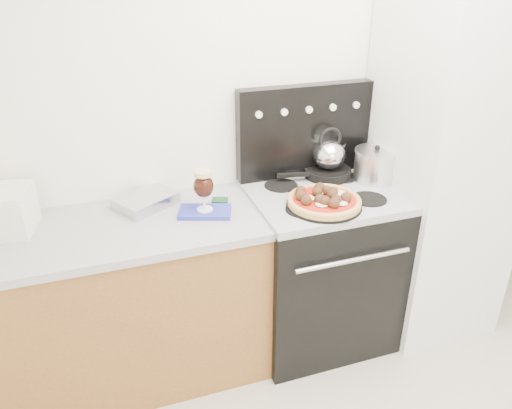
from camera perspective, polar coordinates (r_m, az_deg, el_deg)
name	(u,v)px	position (r m, az deg, el deg)	size (l,w,h in m)	color
room_shell	(423,213)	(1.77, 18.54, -0.89)	(3.52, 3.01, 2.52)	#B8B3A6
base_cabinet	(118,308)	(2.66, -15.53, -11.38)	(1.45, 0.60, 0.86)	brown
countertop	(106,231)	(2.42, -16.82, -2.93)	(1.48, 0.63, 0.04)	#ABABAF
stove_body	(319,269)	(2.86, 7.16, -7.36)	(0.76, 0.65, 0.88)	black
cooktop	(323,196)	(2.63, 7.72, 0.98)	(0.76, 0.65, 0.04)	#ADADB2
backguard	(304,131)	(2.76, 5.54, 8.39)	(0.76, 0.08, 0.50)	black
fridge	(440,172)	(2.96, 20.30, 3.51)	(0.64, 0.68, 1.90)	silver
foil_sheet	(146,201)	(2.55, -12.49, 0.42)	(0.28, 0.21, 0.06)	white
oven_mitt	(205,212)	(2.44, -5.86, -0.84)	(0.25, 0.14, 0.02)	#2C38AC
beer_glass	(204,190)	(2.38, -5.99, 1.62)	(0.10, 0.10, 0.21)	black
pizza_pan	(324,205)	(2.48, 7.77, -0.07)	(0.37, 0.37, 0.01)	black
pizza	(324,199)	(2.46, 7.82, 0.58)	(0.36, 0.36, 0.05)	tan
skillet	(328,173)	(2.81, 8.21, 3.64)	(0.26, 0.26, 0.05)	black
tea_kettle	(329,152)	(2.77, 8.37, 5.97)	(0.18, 0.18, 0.20)	silver
stock_pot	(375,166)	(2.79, 13.47, 4.31)	(0.23, 0.23, 0.16)	silver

